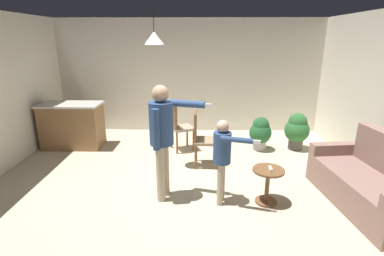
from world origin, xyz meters
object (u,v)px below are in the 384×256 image
(spare_remote_on_table, at_px, (270,169))
(person_child, at_px, (223,153))
(couch_floral, at_px, (372,184))
(side_table_by_couch, at_px, (268,182))
(person_adult, at_px, (162,131))
(dining_chair_by_counter, at_px, (202,137))
(potted_plant_by_wall, at_px, (260,132))
(potted_plant_corner, at_px, (297,130))
(kitchen_counter, at_px, (72,125))
(dining_chair_near_wall, at_px, (179,125))

(spare_remote_on_table, bearing_deg, person_child, 178.93)
(couch_floral, xyz_separation_m, side_table_by_couch, (-1.42, 0.04, -0.00))
(person_child, bearing_deg, spare_remote_on_table, 104.41)
(person_adult, bearing_deg, side_table_by_couch, 99.92)
(person_child, bearing_deg, dining_chair_by_counter, -152.58)
(person_adult, height_order, dining_chair_by_counter, person_adult)
(person_child, bearing_deg, potted_plant_by_wall, 170.69)
(couch_floral, distance_m, spare_remote_on_table, 1.42)
(couch_floral, relative_size, potted_plant_by_wall, 2.68)
(side_table_by_couch, height_order, potted_plant_corner, potted_plant_corner)
(person_child, bearing_deg, kitchen_counter, -110.26)
(person_adult, distance_m, dining_chair_by_counter, 1.37)
(person_adult, height_order, spare_remote_on_table, person_adult)
(side_table_by_couch, xyz_separation_m, potted_plant_by_wall, (0.32, 2.07, 0.06))
(person_child, relative_size, dining_chair_by_counter, 1.22)
(potted_plant_by_wall, bearing_deg, kitchen_counter, 178.73)
(dining_chair_near_wall, distance_m, spare_remote_on_table, 2.46)
(side_table_by_couch, distance_m, potted_plant_corner, 2.38)
(person_adult, height_order, potted_plant_corner, person_adult)
(couch_floral, distance_m, kitchen_counter, 5.53)
(dining_chair_by_counter, height_order, spare_remote_on_table, dining_chair_by_counter)
(kitchen_counter, bearing_deg, person_adult, -43.18)
(person_adult, height_order, person_child, person_adult)
(person_child, xyz_separation_m, dining_chair_by_counter, (-0.27, 1.27, -0.21))
(potted_plant_corner, xyz_separation_m, potted_plant_by_wall, (-0.77, -0.05, -0.04))
(couch_floral, distance_m, dining_chair_near_wall, 3.47)
(potted_plant_corner, bearing_deg, dining_chair_by_counter, -156.70)
(person_adult, relative_size, potted_plant_by_wall, 2.37)
(kitchen_counter, bearing_deg, couch_floral, -23.42)
(dining_chair_by_counter, height_order, potted_plant_corner, dining_chair_by_counter)
(kitchen_counter, bearing_deg, person_child, -35.74)
(person_child, bearing_deg, person_adult, -82.71)
(potted_plant_by_wall, height_order, spare_remote_on_table, potted_plant_by_wall)
(dining_chair_by_counter, xyz_separation_m, spare_remote_on_table, (0.93, -1.28, -0.01))
(kitchen_counter, xyz_separation_m, dining_chair_near_wall, (2.27, -0.15, 0.07))
(couch_floral, relative_size, person_adult, 1.13)
(dining_chair_by_counter, height_order, dining_chair_near_wall, same)
(person_adult, bearing_deg, spare_remote_on_table, 99.14)
(spare_remote_on_table, bearing_deg, person_adult, 174.96)
(kitchen_counter, bearing_deg, dining_chair_near_wall, -3.82)
(side_table_by_couch, distance_m, spare_remote_on_table, 0.21)
(spare_remote_on_table, bearing_deg, dining_chair_near_wall, 124.55)
(side_table_by_couch, xyz_separation_m, person_child, (-0.64, -0.01, 0.43))
(couch_floral, distance_m, potted_plant_by_wall, 2.38)
(couch_floral, relative_size, spare_remote_on_table, 14.48)
(kitchen_counter, distance_m, potted_plant_corner, 4.73)
(spare_remote_on_table, bearing_deg, potted_plant_by_wall, 81.86)
(side_table_by_couch, bearing_deg, dining_chair_near_wall, 124.50)
(side_table_by_couch, height_order, dining_chair_by_counter, dining_chair_by_counter)
(kitchen_counter, xyz_separation_m, person_child, (3.01, -2.16, 0.28))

